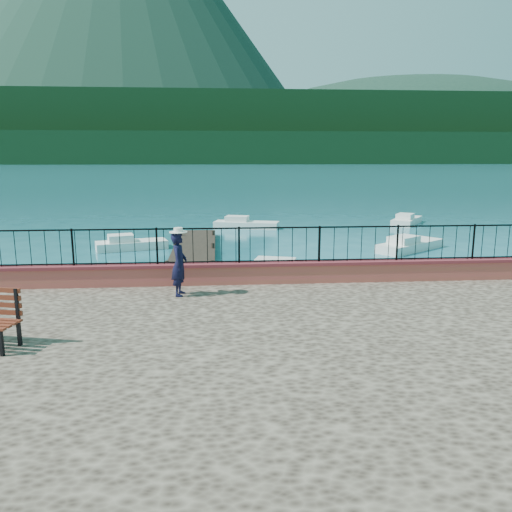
{
  "coord_description": "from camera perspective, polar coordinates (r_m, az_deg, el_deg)",
  "views": [
    {
      "loc": [
        -0.89,
        -9.58,
        4.64
      ],
      "look_at": [
        0.03,
        2.0,
        2.3
      ],
      "focal_mm": 35.0,
      "sensor_mm": 36.0,
      "label": 1
    }
  ],
  "objects": [
    {
      "name": "ground",
      "position": [
        10.68,
        0.73,
        -14.35
      ],
      "size": [
        2000.0,
        2000.0,
        0.0
      ],
      "primitive_type": "plane",
      "color": "#19596B",
      "rests_on": "ground"
    },
    {
      "name": "parapet",
      "position": [
        13.68,
        -0.67,
        -1.93
      ],
      "size": [
        28.0,
        0.46,
        0.58
      ],
      "primitive_type": "cube",
      "color": "#AF3F44",
      "rests_on": "promenade"
    },
    {
      "name": "railing",
      "position": [
        13.53,
        -0.68,
        1.23
      ],
      "size": [
        27.0,
        0.05,
        0.95
      ],
      "primitive_type": "cube",
      "color": "black",
      "rests_on": "parapet"
    },
    {
      "name": "dock",
      "position": [
        22.07,
        -7.31,
        -0.45
      ],
      "size": [
        2.0,
        16.0,
        0.3
      ],
      "primitive_type": "cube",
      "color": "#2D231C",
      "rests_on": "ground"
    },
    {
      "name": "far_forest",
      "position": [
        309.62,
        -4.46,
        12.15
      ],
      "size": [
        900.0,
        60.0,
        18.0
      ],
      "primitive_type": "cube",
      "color": "black",
      "rests_on": "ground"
    },
    {
      "name": "foothills",
      "position": [
        369.99,
        -4.52,
        14.03
      ],
      "size": [
        900.0,
        120.0,
        44.0
      ],
      "primitive_type": "cube",
      "color": "black",
      "rests_on": "ground"
    },
    {
      "name": "volcano",
      "position": [
        743.0,
        -15.1,
        25.46
      ],
      "size": [
        560.0,
        560.0,
        380.0
      ],
      "primitive_type": "cone",
      "color": "#142D23",
      "rests_on": "ground"
    },
    {
      "name": "companion_hill",
      "position": [
        610.93,
        16.96,
        10.46
      ],
      "size": [
        448.0,
        384.0,
        180.0
      ],
      "primitive_type": "ellipsoid",
      "color": "#142D23",
      "rests_on": "ground"
    },
    {
      "name": "person",
      "position": [
        12.53,
        -8.77,
        -0.93
      ],
      "size": [
        0.45,
        0.62,
        1.59
      ],
      "primitive_type": "imported",
      "rotation": [
        0.0,
        0.0,
        1.46
      ],
      "color": "black",
      "rests_on": "promenade"
    },
    {
      "name": "hat",
      "position": [
        12.38,
        -8.89,
        2.95
      ],
      "size": [
        0.44,
        0.44,
        0.12
      ],
      "primitive_type": "cylinder",
      "color": "white",
      "rests_on": "person"
    },
    {
      "name": "boat_1",
      "position": [
        19.03,
        4.1,
        -1.52
      ],
      "size": [
        4.49,
        2.47,
        0.8
      ],
      "primitive_type": "cube",
      "rotation": [
        0.0,
        0.0,
        -0.29
      ],
      "color": "silver",
      "rests_on": "ground"
    },
    {
      "name": "boat_2",
      "position": [
        26.11,
        17.24,
        1.52
      ],
      "size": [
        4.14,
        3.55,
        0.8
      ],
      "primitive_type": "cube",
      "rotation": [
        0.0,
        0.0,
        0.64
      ],
      "color": "white",
      "rests_on": "ground"
    },
    {
      "name": "boat_3",
      "position": [
        25.94,
        -14.03,
        1.63
      ],
      "size": [
        3.69,
        2.26,
        0.8
      ],
      "primitive_type": "cube",
      "rotation": [
        0.0,
        0.0,
        0.3
      ],
      "color": "white",
      "rests_on": "ground"
    },
    {
      "name": "boat_4",
      "position": [
        32.68,
        -1.1,
        3.92
      ],
      "size": [
        4.37,
        2.34,
        0.8
      ],
      "primitive_type": "cube",
      "rotation": [
        0.0,
        0.0,
        -0.26
      ],
      "color": "silver",
      "rests_on": "ground"
    },
    {
      "name": "boat_5",
      "position": [
        36.11,
        16.86,
        4.15
      ],
      "size": [
        3.15,
        3.78,
        0.8
      ],
      "primitive_type": "cube",
      "rotation": [
        0.0,
        0.0,
        0.97
      ],
      "color": "silver",
      "rests_on": "ground"
    }
  ]
}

